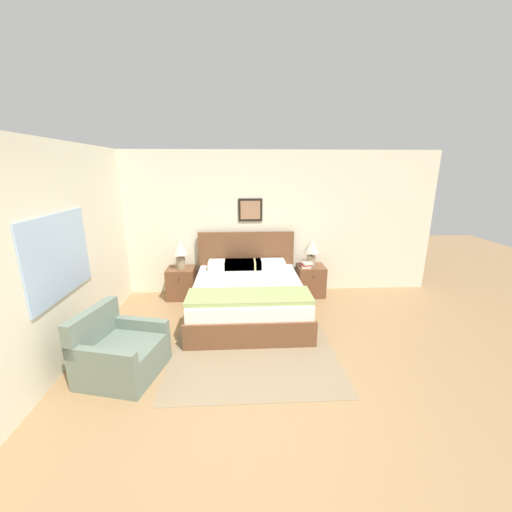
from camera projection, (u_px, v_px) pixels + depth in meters
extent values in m
plane|color=#99754C|center=(261.00, 414.00, 3.02)|extent=(16.00, 16.00, 0.00)
cube|color=beige|center=(249.00, 224.00, 5.77)|extent=(6.88, 0.06, 2.60)
cube|color=black|center=(250.00, 210.00, 5.66)|extent=(0.43, 0.02, 0.41)
cube|color=#9E7051|center=(250.00, 210.00, 5.64)|extent=(0.35, 0.00, 0.33)
cube|color=beige|center=(79.00, 246.00, 4.08)|extent=(0.06, 5.59, 2.60)
cube|color=#9EBCDB|center=(59.00, 256.00, 3.55)|extent=(0.02, 1.27, 0.95)
cube|color=#897556|center=(253.00, 353.00, 4.00)|extent=(2.09, 1.79, 0.01)
cube|color=brown|center=(248.00, 307.00, 5.02)|extent=(1.75, 2.01, 0.28)
cube|color=brown|center=(250.00, 326.00, 4.04)|extent=(1.75, 0.06, 0.08)
cube|color=white|center=(248.00, 291.00, 4.95)|extent=(1.68, 1.93, 0.28)
cube|color=brown|center=(246.00, 248.00, 5.77)|extent=(1.75, 0.06, 0.62)
cube|color=#8E9E5B|center=(249.00, 296.00, 4.30)|extent=(1.71, 0.56, 0.06)
cube|color=white|center=(223.00, 265.00, 5.59)|extent=(0.52, 0.32, 0.14)
cube|color=white|center=(270.00, 264.00, 5.63)|extent=(0.52, 0.32, 0.14)
cube|color=tan|center=(247.00, 264.00, 5.61)|extent=(0.52, 0.32, 0.14)
cube|color=tan|center=(239.00, 264.00, 5.60)|extent=(0.52, 0.32, 0.14)
cube|color=slate|center=(124.00, 359.00, 3.57)|extent=(0.95, 0.96, 0.38)
cube|color=slate|center=(93.00, 325.00, 3.52)|extent=(0.31, 0.80, 0.39)
cube|color=slate|center=(138.00, 324.00, 3.83)|extent=(0.78, 0.29, 0.14)
cube|color=slate|center=(100.00, 356.00, 3.17)|extent=(0.78, 0.29, 0.14)
cube|color=brown|center=(182.00, 283.00, 5.68)|extent=(0.49, 0.45, 0.56)
sphere|color=#332D28|center=(179.00, 279.00, 5.42)|extent=(0.02, 0.02, 0.02)
cube|color=brown|center=(311.00, 280.00, 5.81)|extent=(0.49, 0.45, 0.56)
sphere|color=#332D28|center=(314.00, 277.00, 5.54)|extent=(0.02, 0.02, 0.02)
cylinder|color=gray|center=(181.00, 263.00, 5.57)|extent=(0.16, 0.16, 0.20)
cylinder|color=gray|center=(180.00, 256.00, 5.54)|extent=(0.02, 0.02, 0.06)
cone|color=beige|center=(180.00, 247.00, 5.50)|extent=(0.29, 0.29, 0.25)
cylinder|color=gray|center=(311.00, 261.00, 5.70)|extent=(0.16, 0.16, 0.20)
cylinder|color=gray|center=(311.00, 254.00, 5.66)|extent=(0.02, 0.02, 0.06)
cone|color=beige|center=(312.00, 246.00, 5.62)|extent=(0.29, 0.29, 0.25)
cube|color=silver|center=(306.00, 266.00, 5.68)|extent=(0.20, 0.28, 0.04)
cube|color=#B7332D|center=(306.00, 264.00, 5.67)|extent=(0.19, 0.24, 0.02)
cube|color=silver|center=(306.00, 262.00, 5.66)|extent=(0.20, 0.29, 0.04)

